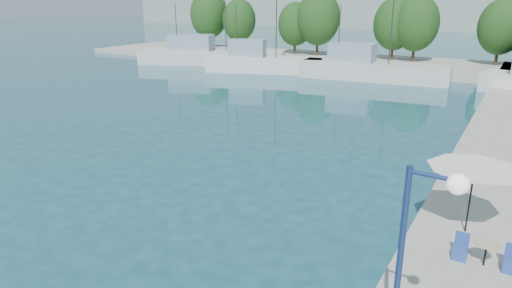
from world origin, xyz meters
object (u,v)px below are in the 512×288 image
Objects in this scene: trawler_02 at (262,63)px; street_lamp at (419,248)px; trawler_01 at (209,56)px; trawler_03 at (369,70)px; umbrella_white at (474,175)px.

street_lamp is (26.24, -39.76, 3.01)m from trawler_02.
trawler_02 is 47.73m from street_lamp.
trawler_01 is 55.78m from street_lamp.
trawler_03 is 35.62m from umbrella_white.
trawler_01 is 1.40× the size of trawler_02.
trawler_03 reaches higher than street_lamp.
umbrella_white is at bearing -73.08° from trawler_03.
trawler_01 is at bearing 170.83° from trawler_03.
trawler_02 is 12.77m from trawler_03.
trawler_03 reaches higher than umbrella_white.
trawler_01 is 1.23× the size of trawler_03.
trawler_02 reaches higher than street_lamp.
street_lamp is (13.54, -41.13, 3.02)m from trawler_03.
trawler_03 is at bearing -26.36° from trawler_01.
umbrella_white is 8.41m from street_lamp.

